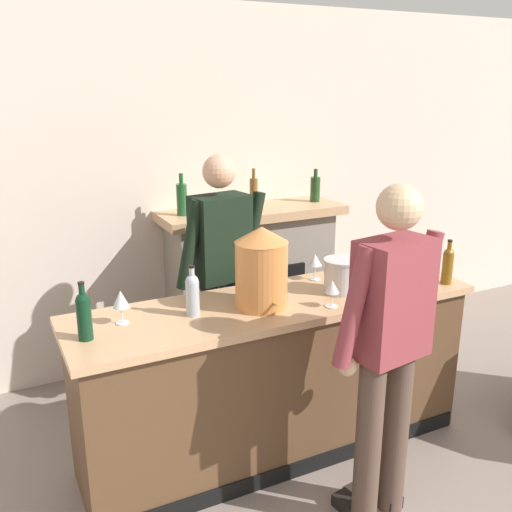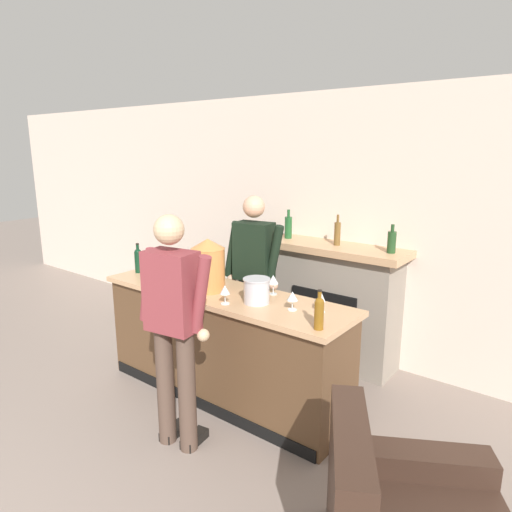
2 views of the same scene
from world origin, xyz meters
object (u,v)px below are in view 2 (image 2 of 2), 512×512
person_bartender (254,276)px  wine_glass_front_right (273,280)px  fireplace_stone (334,303)px  wine_glass_mid_counter (225,290)px  wine_glass_near_bucket (321,298)px  wine_bottle_riesling_slim (319,312)px  wine_glass_back_row (161,261)px  person_customer (174,324)px  ice_bucket_steel (257,291)px  wine_bottle_chardonnay_pale (182,268)px  copper_dispenser (208,265)px  potted_plant_corner (143,293)px  wine_bottle_port_short (138,259)px  wine_glass_front_left (292,297)px

person_bartender → wine_glass_front_right: size_ratio=10.43×
fireplace_stone → wine_glass_mid_counter: size_ratio=10.03×
wine_glass_near_bucket → wine_glass_mid_counter: (-0.69, -0.30, -0.00)m
wine_bottle_riesling_slim → wine_glass_near_bucket: (-0.16, 0.30, -0.01)m
wine_glass_back_row → wine_glass_front_right: (1.26, 0.14, -0.01)m
person_customer → ice_bucket_steel: person_customer is taller
wine_bottle_chardonnay_pale → wine_bottle_riesling_slim: bearing=-8.1°
person_bartender → wine_bottle_chardonnay_pale: person_bartender is taller
fireplace_stone → copper_dispenser: (-0.55, -1.26, 0.58)m
potted_plant_corner → wine_glass_mid_counter: 2.88m
wine_bottle_riesling_slim → wine_glass_front_right: 0.81m
wine_bottle_riesling_slim → wine_bottle_chardonnay_pale: 1.60m
fireplace_stone → ice_bucket_steel: fireplace_stone is taller
wine_bottle_chardonnay_pale → wine_glass_near_bucket: (1.42, 0.07, -0.01)m
ice_bucket_steel → wine_glass_mid_counter: size_ratio=1.41×
copper_dispenser → wine_glass_near_bucket: (1.04, 0.12, -0.12)m
wine_glass_mid_counter → wine_glass_near_bucket: bearing=23.4°
person_customer → person_bartender: 1.35m
wine_bottle_port_short → wine_glass_near_bucket: 2.00m
ice_bucket_steel → wine_bottle_port_short: size_ratio=0.74×
wine_bottle_chardonnay_pale → wine_glass_front_right: bearing=12.9°
copper_dispenser → wine_glass_near_bucket: 1.05m
fireplace_stone → copper_dispenser: 1.49m
wine_bottle_port_short → person_bartender: bearing=32.0°
potted_plant_corner → ice_bucket_steel: bearing=-19.8°
person_customer → wine_glass_near_bucket: size_ratio=10.83×
wine_bottle_chardonnay_pale → wine_glass_near_bucket: wine_bottle_chardonnay_pale is taller
person_customer → wine_glass_front_right: bearing=79.2°
person_bartender → wine_bottle_riesling_slim: 1.42m
ice_bucket_steel → wine_glass_front_right: bearing=95.2°
wine_bottle_port_short → wine_glass_front_right: size_ratio=1.76×
wine_bottle_riesling_slim → copper_dispenser: bearing=171.7°
copper_dispenser → wine_glass_back_row: 0.77m
wine_glass_back_row → wine_bottle_port_short: bearing=-151.7°
wine_glass_back_row → wine_glass_front_left: (1.60, -0.08, -0.02)m
potted_plant_corner → wine_bottle_chardonnay_pale: wine_bottle_chardonnay_pale is taller
fireplace_stone → wine_bottle_chardonnay_pale: (-0.94, -1.21, 0.47)m
fireplace_stone → wine_bottle_port_short: bearing=-140.1°
wine_bottle_port_short → wine_bottle_chardonnay_pale: wine_bottle_port_short is taller
person_bartender → wine_bottle_riesling_slim: person_bartender is taller
person_bartender → wine_bottle_chardonnay_pale: bearing=-125.8°
wine_glass_back_row → wine_glass_front_right: 1.27m
person_customer → wine_bottle_riesling_slim: (0.87, 0.53, 0.13)m
copper_dispenser → wine_glass_near_bucket: bearing=6.7°
wine_glass_mid_counter → wine_glass_front_left: bearing=22.7°
wine_glass_front_right → wine_glass_near_bucket: size_ratio=1.04×
wine_bottle_riesling_slim → wine_glass_back_row: size_ratio=1.55×
fireplace_stone → wine_bottle_riesling_slim: 1.64m
potted_plant_corner → wine_glass_near_bucket: bearing=-14.8°
fireplace_stone → wine_bottle_riesling_slim: size_ratio=5.51×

